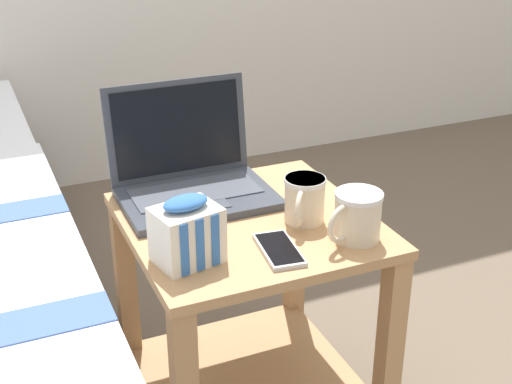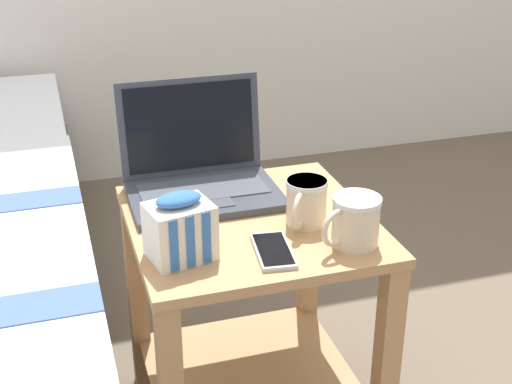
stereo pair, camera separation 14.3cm
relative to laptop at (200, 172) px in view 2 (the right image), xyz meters
The scene contains 6 objects.
bedside_table 0.31m from the laptop, 67.27° to the right, with size 0.50×0.50×0.55m.
laptop is the anchor object (origin of this frame).
mug_front_left 0.40m from the laptop, 54.85° to the right, with size 0.13×0.09×0.10m.
mug_front_right 0.28m from the laptop, 51.71° to the right, with size 0.10×0.11×0.10m.
snack_bag 0.30m from the laptop, 110.12° to the right, with size 0.13×0.11×0.13m.
cell_phone 0.32m from the laptop, 78.20° to the right, with size 0.08×0.15×0.01m.
Camera 2 is at (-0.38, -1.28, 1.23)m, focal length 50.00 mm.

